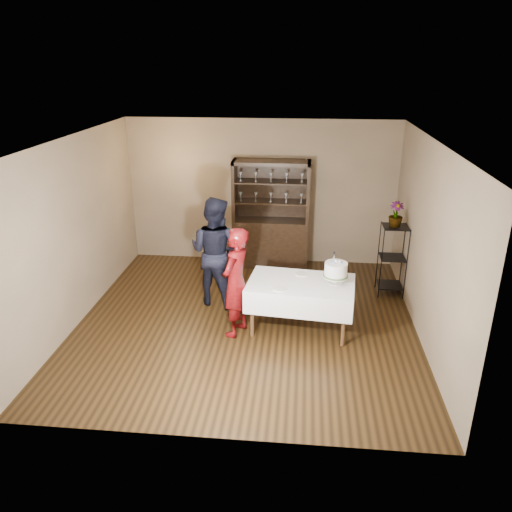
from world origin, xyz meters
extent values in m
plane|color=black|center=(0.00, 0.00, 0.00)|extent=(5.00, 5.00, 0.00)
plane|color=white|center=(0.00, 0.00, 2.70)|extent=(5.00, 5.00, 0.00)
cube|color=brown|center=(0.00, 2.50, 1.35)|extent=(5.00, 0.02, 2.70)
cube|color=brown|center=(-2.50, 0.00, 1.35)|extent=(0.02, 5.00, 2.70)
cube|color=brown|center=(2.50, 0.00, 1.35)|extent=(0.02, 5.00, 2.70)
cube|color=black|center=(0.20, 2.24, 0.45)|extent=(1.40, 0.48, 0.90)
cube|color=black|center=(0.20, 2.46, 1.45)|extent=(1.40, 0.03, 1.10)
cube|color=black|center=(0.20, 2.24, 1.97)|extent=(1.40, 0.48, 0.06)
cube|color=black|center=(0.20, 2.24, 1.25)|extent=(1.28, 0.42, 0.02)
cube|color=black|center=(0.20, 2.24, 1.62)|extent=(1.28, 0.42, 0.02)
cylinder|color=black|center=(2.08, 1.00, 0.60)|extent=(0.02, 0.02, 1.20)
cylinder|color=black|center=(2.48, 1.00, 0.60)|extent=(0.02, 0.02, 1.20)
cylinder|color=black|center=(2.08, 1.40, 0.60)|extent=(0.02, 0.02, 1.20)
cylinder|color=black|center=(2.48, 1.40, 0.60)|extent=(0.02, 0.02, 1.20)
cube|color=black|center=(2.28, 1.20, 0.15)|extent=(0.40, 0.40, 0.02)
cube|color=black|center=(2.28, 1.20, 0.65)|extent=(0.40, 0.40, 0.01)
cube|color=black|center=(2.28, 1.20, 1.18)|extent=(0.40, 0.40, 0.02)
cube|color=silver|center=(0.80, -0.13, 0.57)|extent=(1.58, 1.07, 0.34)
cylinder|color=#452C19|center=(0.13, -0.41, 0.35)|extent=(0.06, 0.06, 0.71)
cylinder|color=#452C19|center=(1.40, -0.54, 0.35)|extent=(0.06, 0.06, 0.71)
cylinder|color=#452C19|center=(0.20, 0.29, 0.35)|extent=(0.06, 0.06, 0.71)
cylinder|color=#452C19|center=(1.47, 0.16, 0.35)|extent=(0.06, 0.06, 0.71)
imported|color=#3B050A|center=(-0.11, -0.34, 0.80)|extent=(0.56, 0.68, 1.60)
imported|color=black|center=(-0.56, 0.60, 0.88)|extent=(1.03, 0.91, 1.75)
cylinder|color=beige|center=(1.28, -0.12, 0.75)|extent=(0.20, 0.20, 0.01)
cylinder|color=beige|center=(1.28, -0.12, 0.80)|extent=(0.05, 0.05, 0.10)
cylinder|color=beige|center=(1.28, -0.12, 0.85)|extent=(0.36, 0.36, 0.01)
cylinder|color=#3E602E|center=(1.28, -0.12, 0.87)|extent=(0.35, 0.35, 0.02)
cylinder|color=white|center=(1.28, -0.12, 0.96)|extent=(0.35, 0.35, 0.20)
sphere|color=#5D81C9|center=(1.31, -0.12, 1.07)|extent=(0.02, 0.02, 0.02)
cube|color=white|center=(1.24, -0.14, 1.13)|extent=(0.02, 0.02, 0.14)
cube|color=black|center=(1.24, -0.14, 1.21)|extent=(0.03, 0.02, 0.05)
cylinder|color=beige|center=(0.51, -0.39, 0.75)|extent=(0.23, 0.23, 0.01)
cylinder|color=beige|center=(0.80, 0.14, 0.75)|extent=(0.19, 0.19, 0.01)
imported|color=#3E602E|center=(2.26, 1.19, 1.39)|extent=(0.25, 0.25, 0.40)
camera|label=1|loc=(0.79, -6.58, 3.73)|focal=35.00mm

